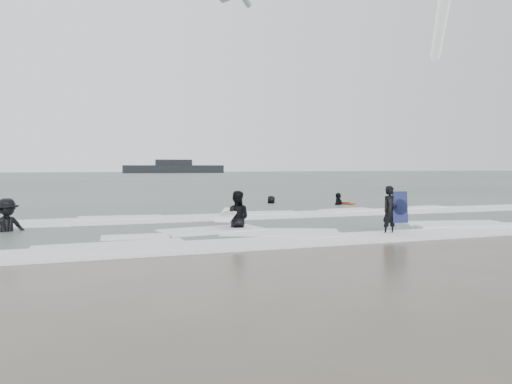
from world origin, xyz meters
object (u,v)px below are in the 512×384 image
object	(u,v)px
surfer_wading	(237,230)
surfer_breaker	(7,234)
surfer_right_far	(271,204)
vessel_horizon	(174,168)
surfer_centre	(390,235)
surfer_right_near	(338,206)

from	to	relation	value
surfer_wading	surfer_breaker	world-z (taller)	surfer_breaker
surfer_right_far	vessel_horizon	xyz separation A→B (m)	(13.99, 119.12, 1.45)
surfer_breaker	surfer_centre	bearing A→B (deg)	-39.87
surfer_centre	surfer_right_near	world-z (taller)	surfer_right_near
surfer_right_far	surfer_wading	bearing A→B (deg)	9.24
surfer_right_near	surfer_right_far	xyz separation A→B (m)	(-3.05, 2.03, 0.00)
surfer_right_near	surfer_right_far	world-z (taller)	surfer_right_near
surfer_centre	surfer_right_far	world-z (taller)	surfer_right_far
surfer_wading	surfer_breaker	distance (m)	7.16
surfer_wading	vessel_horizon	distance (m)	130.55
surfer_centre	surfer_wading	world-z (taller)	surfer_wading
surfer_wading	vessel_horizon	world-z (taller)	vessel_horizon
surfer_right_far	surfer_breaker	bearing A→B (deg)	-18.98
surfer_right_far	surfer_centre	bearing A→B (deg)	31.74
surfer_right_near	surfer_centre	bearing A→B (deg)	29.65
surfer_wading	surfer_right_near	bearing A→B (deg)	-111.69
surfer_right_far	surfer_right_near	bearing A→B (deg)	91.76
surfer_right_far	vessel_horizon	distance (m)	119.95
surfer_right_near	vessel_horizon	size ratio (longest dim) A/B	0.06
surfer_centre	surfer_right_far	distance (m)	12.62
surfer_right_near	vessel_horizon	bearing A→B (deg)	-135.47
surfer_breaker	surfer_right_near	bearing A→B (deg)	3.64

